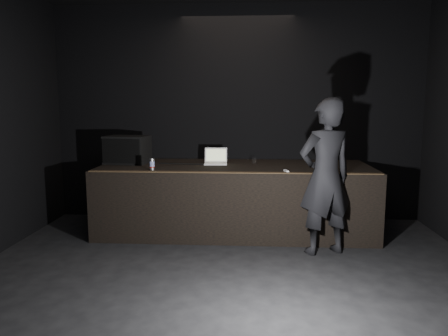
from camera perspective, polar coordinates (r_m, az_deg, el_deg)
ground at (r=4.19m, az=0.01°, el=-18.76°), size 7.00×7.00×0.00m
room_walls at (r=3.73m, az=0.02°, el=10.09°), size 6.10×7.10×3.52m
stage_riser at (r=6.61m, az=1.45°, el=-3.94°), size 4.00×1.50×1.00m
riser_lip at (r=5.82m, az=1.22°, el=-0.56°), size 3.92×0.10×0.01m
stage_monitor at (r=6.88m, az=-12.55°, el=2.35°), size 0.69×0.54×0.42m
cable at (r=6.64m, az=-5.03°, el=0.55°), size 0.83×0.11×0.02m
laptop at (r=6.68m, az=-1.08°, el=1.09°), size 0.36×0.32×0.24m
beer_can at (r=6.10m, az=-9.39°, el=0.47°), size 0.07×0.07×0.17m
plastic_cup at (r=6.72m, az=3.98°, el=0.96°), size 0.07×0.07×0.09m
wii_remote at (r=5.94m, az=8.12°, el=-0.39°), size 0.07×0.15×0.03m
person at (r=5.66m, az=13.09°, el=-1.17°), size 0.85×0.70×1.99m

